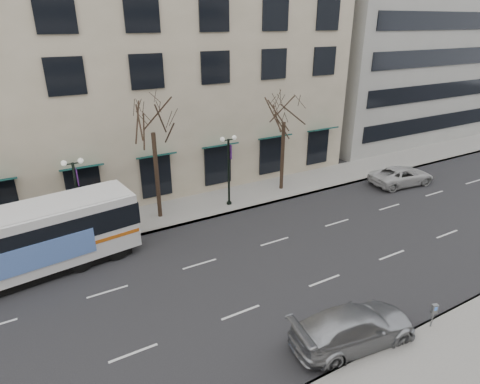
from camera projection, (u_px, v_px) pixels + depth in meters
ground at (218, 286)px, 20.32m from camera, size 160.00×160.00×0.00m
sidewalk_far at (224, 201)px, 29.76m from camera, size 80.00×4.00×0.15m
building_hotel at (73, 26)px, 31.50m from camera, size 40.00×20.00×24.00m
tree_far_mid at (152, 118)px, 24.65m from camera, size 3.60×3.60×8.55m
tree_far_right at (284, 109)px, 29.37m from camera, size 3.60×3.60×8.06m
lamp_post_left at (78, 196)px, 23.46m from camera, size 1.22×0.45×5.21m
lamp_post_right at (229, 168)px, 27.99m from camera, size 1.22×0.45×5.21m
city_bus at (1, 247)px, 19.91m from camera, size 13.92×4.64×3.70m
silver_car at (354, 327)px, 16.47m from camera, size 5.73×2.92×1.59m
white_pickup at (402, 176)px, 32.71m from camera, size 5.66×3.10×1.50m
pay_station at (434, 311)px, 17.12m from camera, size 0.29×0.23×1.15m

